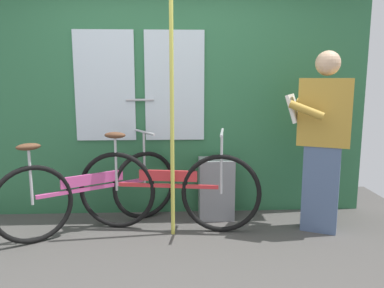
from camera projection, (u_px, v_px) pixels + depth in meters
name	position (u px, v px, depth m)	size (l,w,h in m)	color
ground_plane	(157.00, 271.00, 2.90)	(5.27, 4.16, 0.04)	#474442
train_door_wall	(159.00, 97.00, 3.94)	(4.27, 0.28, 2.34)	#2D6B42
bicycle_near_door	(92.00, 192.00, 3.57)	(1.53, 0.96, 0.90)	black
bicycle_leaning_behind	(167.00, 190.00, 3.57)	(1.71, 0.45, 0.95)	black
passenger_reading_newspaper	(322.00, 139.00, 3.49)	(0.62, 0.56, 1.66)	slate
trash_bin_by_wall	(216.00, 188.00, 3.91)	(0.35, 0.28, 0.61)	gray
handrail_pole	(172.00, 109.00, 3.34)	(0.04, 0.04, 2.30)	#C6C14C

